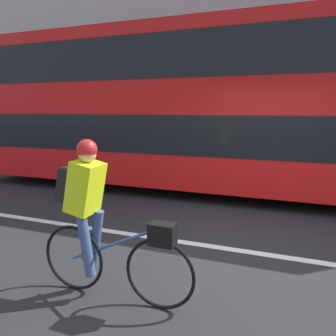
% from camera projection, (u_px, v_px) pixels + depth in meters
% --- Properties ---
extents(ground_plane, '(80.00, 80.00, 0.00)m').
position_uv_depth(ground_plane, '(244.00, 256.00, 4.51)').
color(ground_plane, '#232326').
extents(road_center_line, '(50.00, 0.14, 0.01)m').
position_uv_depth(road_center_line, '(246.00, 251.00, 4.65)').
color(road_center_line, silver).
rests_on(road_center_line, ground_plane).
extents(sidewalk_curb, '(60.00, 2.15, 0.14)m').
position_uv_depth(sidewalk_curb, '(272.00, 173.00, 10.01)').
color(sidewalk_curb, gray).
rests_on(sidewalk_curb, ground_plane).
extents(building_facade, '(60.00, 0.30, 9.54)m').
position_uv_depth(building_facade, '(283.00, 20.00, 10.30)').
color(building_facade, '#9E9EA3').
rests_on(building_facade, ground_plane).
extents(bus, '(11.30, 2.54, 3.83)m').
position_uv_depth(bus, '(191.00, 104.00, 7.89)').
color(bus, black).
rests_on(bus, ground_plane).
extents(cyclist_on_bike, '(1.78, 0.32, 1.70)m').
position_uv_depth(cyclist_on_bike, '(98.00, 215.00, 3.42)').
color(cyclist_on_bike, black).
rests_on(cyclist_on_bike, ground_plane).
extents(trash_bin, '(0.48, 0.48, 0.80)m').
position_uv_depth(trash_bin, '(287.00, 159.00, 9.68)').
color(trash_bin, '#194C23').
rests_on(trash_bin, sidewalk_curb).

